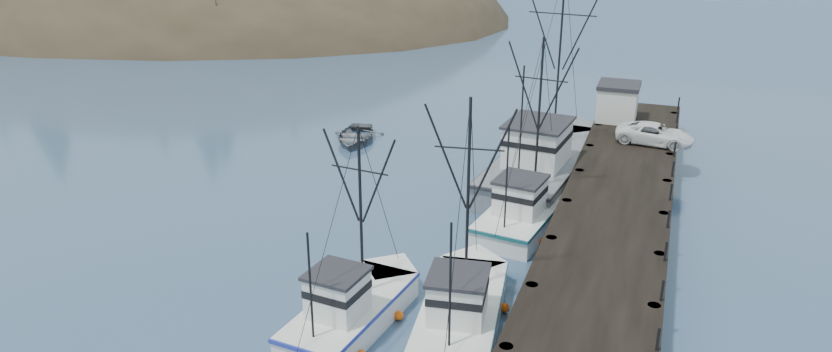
% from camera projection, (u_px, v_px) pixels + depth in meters
% --- Properties ---
extents(ground, '(400.00, 400.00, 0.00)m').
position_uv_depth(ground, '(239.00, 347.00, 31.78)').
color(ground, '#314C6E').
rests_on(ground, ground).
extents(pier, '(6.00, 44.00, 2.00)m').
position_uv_depth(pier, '(614.00, 211.00, 40.84)').
color(pier, black).
rests_on(pier, ground).
extents(headland, '(134.80, 78.00, 51.00)m').
position_uv_depth(headland, '(110.00, 31.00, 125.70)').
color(headland, '#382D1E').
rests_on(headland, ground).
extents(moored_sailboats, '(15.83, 15.49, 6.35)m').
position_uv_depth(moored_sailboats, '(250.00, 42.00, 91.85)').
color(moored_sailboats, white).
rests_on(moored_sailboats, ground).
extents(trawler_near, '(4.55, 10.45, 10.64)m').
position_uv_depth(trawler_near, '(462.00, 307.00, 33.19)').
color(trawler_near, white).
rests_on(trawler_near, ground).
extents(trawler_mid, '(3.98, 9.32, 9.46)m').
position_uv_depth(trawler_mid, '(354.00, 308.00, 33.15)').
color(trawler_mid, white).
rests_on(trawler_mid, ground).
extents(trawler_far, '(4.74, 10.85, 11.09)m').
position_uv_depth(trawler_far, '(528.00, 209.00, 43.25)').
color(trawler_far, white).
rests_on(trawler_far, ground).
extents(work_vessel, '(6.56, 17.09, 14.03)m').
position_uv_depth(work_vessel, '(546.00, 160.00, 49.76)').
color(work_vessel, slate).
rests_on(work_vessel, ground).
extents(pier_shed, '(3.00, 3.20, 2.80)m').
position_uv_depth(pier_shed, '(618.00, 101.00, 55.26)').
color(pier_shed, silver).
rests_on(pier_shed, pier).
extents(pickup_truck, '(5.35, 2.93, 1.42)m').
position_uv_depth(pickup_truck, '(655.00, 134.00, 50.29)').
color(pickup_truck, white).
rests_on(pickup_truck, pier).
extents(motorboat, '(5.13, 6.38, 1.17)m').
position_uv_depth(motorboat, '(355.00, 141.00, 57.29)').
color(motorboat, slate).
rests_on(motorboat, ground).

